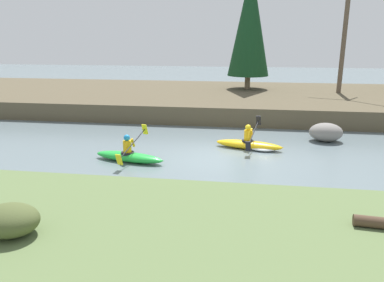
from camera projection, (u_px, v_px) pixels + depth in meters
The scene contains 9 objects.
ground_plane at pixel (218, 157), 14.07m from camera, with size 90.00×90.00×0.00m, color slate.
riverbank_near at pixel (191, 250), 7.41m from camera, with size 44.00×5.96×0.59m.
riverbank_far at pixel (232, 99), 24.22m from camera, with size 44.00×11.66×0.96m.
conifer_tree_far_left at pixel (250, 22), 24.36m from camera, with size 2.75×2.75×7.86m.
bare_tree_upstream at pixel (345, 33), 22.82m from camera, with size 4.22×4.17×7.72m.
shrub_clump_third at pixel (10, 220), 7.33m from camera, with size 1.17×0.97×0.63m.
kayaker_lead at pixel (252, 144), 15.07m from camera, with size 2.79×2.06×1.20m.
kayaker_middle at pixel (129, 156), 13.56m from camera, with size 2.79×2.06×1.20m.
boulder_midstream at pixel (326, 132), 16.18m from camera, with size 1.41×1.11×0.80m.
Camera 1 is at (0.99, -13.39, 4.37)m, focal length 35.00 mm.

